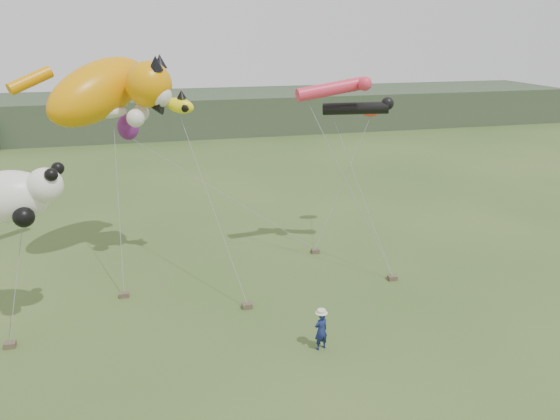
# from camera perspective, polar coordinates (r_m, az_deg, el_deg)

# --- Properties ---
(ground) EXTENTS (120.00, 120.00, 0.00)m
(ground) POSITION_cam_1_polar(r_m,az_deg,el_deg) (20.25, 0.29, -14.25)
(ground) COLOR #385123
(ground) RESTS_ON ground
(headland) EXTENTS (90.00, 13.00, 4.00)m
(headland) POSITION_cam_1_polar(r_m,az_deg,el_deg) (61.85, -13.09, 9.68)
(headland) COLOR #2D3D28
(headland) RESTS_ON ground
(festival_attendant) EXTENTS (0.62, 0.49, 1.48)m
(festival_attendant) POSITION_cam_1_polar(r_m,az_deg,el_deg) (19.90, 4.31, -12.45)
(festival_attendant) COLOR navy
(festival_attendant) RESTS_ON ground
(sandbag_anchors) EXTENTS (16.19, 5.93, 0.20)m
(sandbag_anchors) POSITION_cam_1_polar(r_m,az_deg,el_deg) (24.01, -5.24, -8.44)
(sandbag_anchors) COLOR brown
(sandbag_anchors) RESTS_ON ground
(cat_kite) EXTENTS (7.18, 5.73, 4.04)m
(cat_kite) POSITION_cam_1_polar(r_m,az_deg,el_deg) (25.99, -17.44, 11.83)
(cat_kite) COLOR orange
(cat_kite) RESTS_ON ground
(fish_kite) EXTENTS (2.20, 1.43, 1.10)m
(fish_kite) POSITION_cam_1_polar(r_m,az_deg,el_deg) (24.78, -11.34, 10.70)
(fish_kite) COLOR yellow
(fish_kite) RESTS_ON ground
(tube_kites) EXTENTS (4.74, 2.06, 1.90)m
(tube_kites) POSITION_cam_1_polar(r_m,az_deg,el_deg) (25.93, 7.18, 11.60)
(tube_kites) COLOR black
(tube_kites) RESTS_ON ground
(panda_kite) EXTENTS (3.34, 2.16, 2.07)m
(panda_kite) POSITION_cam_1_polar(r_m,az_deg,el_deg) (21.53, -25.88, 1.37)
(panda_kite) COLOR white
(panda_kite) RESTS_ON ground
(misc_kites) EXTENTS (13.39, 2.58, 1.64)m
(misc_kites) POSITION_cam_1_polar(r_m,az_deg,el_deg) (28.40, -8.18, 9.10)
(misc_kites) COLOR #F93822
(misc_kites) RESTS_ON ground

